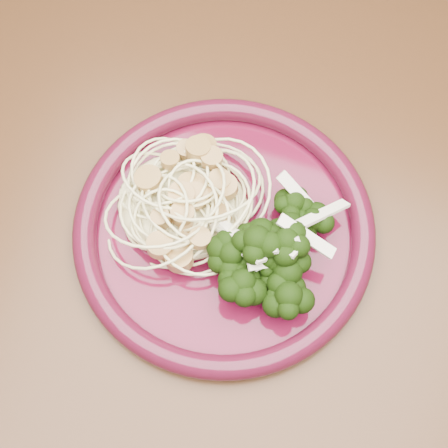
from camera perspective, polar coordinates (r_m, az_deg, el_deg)
dining_table at (r=0.69m, az=5.00°, el=-1.81°), size 1.20×0.80×0.75m
dinner_plate at (r=0.58m, az=0.00°, el=-0.38°), size 0.33×0.33×0.02m
spaghetti_pile at (r=0.58m, az=-3.83°, el=2.09°), size 0.15×0.13×0.03m
scallop_cluster at (r=0.55m, az=-4.05°, el=3.63°), size 0.14×0.14×0.04m
broccoli_pile at (r=0.55m, az=4.93°, el=-2.28°), size 0.11×0.15×0.05m
onion_garnish at (r=0.52m, az=5.18°, el=-1.11°), size 0.07×0.10×0.06m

